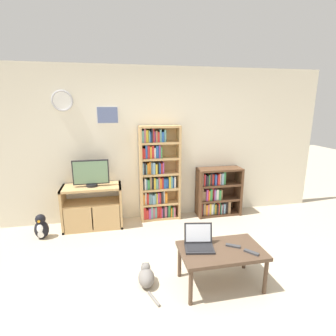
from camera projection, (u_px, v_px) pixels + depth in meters
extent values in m
plane|color=#BCAD93|center=(193.00, 300.00, 2.74)|extent=(18.00, 18.00, 0.00)
cube|color=beige|center=(157.00, 145.00, 4.54)|extent=(6.03, 0.06, 2.60)
torus|color=#B2B2B7|center=(62.00, 101.00, 4.04)|extent=(0.33, 0.04, 0.33)
cylinder|color=white|center=(62.00, 101.00, 4.04)|extent=(0.27, 0.02, 0.27)
cube|color=silver|center=(108.00, 115.00, 4.23)|extent=(0.35, 0.01, 0.27)
cube|color=slate|center=(108.00, 115.00, 4.22)|extent=(0.32, 0.02, 0.25)
cube|color=tan|center=(64.00, 209.00, 4.21)|extent=(0.04, 0.43, 0.70)
cube|color=tan|center=(121.00, 204.00, 4.38)|extent=(0.04, 0.43, 0.70)
cube|color=tan|center=(91.00, 187.00, 4.22)|extent=(0.94, 0.43, 0.04)
cube|color=tan|center=(94.00, 225.00, 4.37)|extent=(0.94, 0.43, 0.04)
cube|color=tan|center=(92.00, 203.00, 4.28)|extent=(0.87, 0.40, 0.04)
cube|color=tan|center=(78.00, 220.00, 4.09)|extent=(0.42, 0.02, 0.39)
cube|color=tan|center=(106.00, 218.00, 4.17)|extent=(0.42, 0.02, 0.39)
cylinder|color=black|center=(92.00, 185.00, 4.20)|extent=(0.18, 0.18, 0.04)
cube|color=black|center=(91.00, 172.00, 4.15)|extent=(0.56, 0.05, 0.39)
cube|color=slate|center=(91.00, 172.00, 4.12)|extent=(0.52, 0.01, 0.36)
cube|color=tan|center=(141.00, 175.00, 4.43)|extent=(0.04, 0.25, 1.65)
cube|color=tan|center=(178.00, 173.00, 4.56)|extent=(0.04, 0.25, 1.65)
cube|color=tan|center=(159.00, 172.00, 4.60)|extent=(0.69, 0.02, 1.65)
cube|color=tan|center=(160.00, 217.00, 4.69)|extent=(0.62, 0.21, 0.04)
cube|color=tan|center=(160.00, 203.00, 4.62)|extent=(0.62, 0.21, 0.04)
cube|color=tan|center=(160.00, 189.00, 4.56)|extent=(0.62, 0.21, 0.04)
cube|color=tan|center=(160.00, 174.00, 4.49)|extent=(0.62, 0.21, 0.04)
cube|color=tan|center=(160.00, 159.00, 4.43)|extent=(0.62, 0.21, 0.04)
cube|color=tan|center=(160.00, 143.00, 4.37)|extent=(0.62, 0.21, 0.04)
cube|color=tan|center=(160.00, 127.00, 4.30)|extent=(0.62, 0.21, 0.04)
cube|color=red|center=(144.00, 212.00, 4.60)|extent=(0.04, 0.19, 0.22)
cube|color=red|center=(147.00, 213.00, 4.62)|extent=(0.04, 0.19, 0.17)
cube|color=#9E4293|center=(149.00, 212.00, 4.62)|extent=(0.04, 0.19, 0.20)
cube|color=#5B9389|center=(151.00, 211.00, 4.63)|extent=(0.03, 0.18, 0.21)
cube|color=#B75B70|center=(153.00, 212.00, 4.65)|extent=(0.04, 0.15, 0.19)
cube|color=#5B9389|center=(155.00, 211.00, 4.65)|extent=(0.03, 0.15, 0.20)
cube|color=red|center=(158.00, 211.00, 4.66)|extent=(0.04, 0.15, 0.20)
cube|color=red|center=(160.00, 211.00, 4.66)|extent=(0.02, 0.18, 0.20)
cube|color=#9E4293|center=(161.00, 212.00, 4.67)|extent=(0.02, 0.17, 0.17)
cube|color=#232328|center=(163.00, 211.00, 4.68)|extent=(0.03, 0.17, 0.19)
cube|color=#B75B70|center=(165.00, 210.00, 4.68)|extent=(0.04, 0.17, 0.20)
cube|color=#232328|center=(167.00, 210.00, 4.69)|extent=(0.02, 0.17, 0.20)
cube|color=#388947|center=(169.00, 210.00, 4.70)|extent=(0.04, 0.16, 0.22)
cube|color=orange|center=(171.00, 211.00, 4.70)|extent=(0.02, 0.19, 0.16)
cube|color=#388947|center=(172.00, 211.00, 4.71)|extent=(0.02, 0.19, 0.17)
cube|color=#B75B70|center=(173.00, 210.00, 4.71)|extent=(0.03, 0.19, 0.18)
cube|color=orange|center=(144.00, 198.00, 4.55)|extent=(0.02, 0.17, 0.18)
cube|color=white|center=(145.00, 197.00, 4.56)|extent=(0.03, 0.15, 0.20)
cube|color=red|center=(148.00, 198.00, 4.56)|extent=(0.03, 0.18, 0.19)
cube|color=#5B9389|center=(149.00, 198.00, 4.56)|extent=(0.02, 0.19, 0.19)
cube|color=#759EB7|center=(151.00, 198.00, 4.57)|extent=(0.03, 0.17, 0.18)
cube|color=#759EB7|center=(153.00, 198.00, 4.58)|extent=(0.04, 0.19, 0.16)
cube|color=#5B9389|center=(155.00, 197.00, 4.58)|extent=(0.02, 0.18, 0.19)
cube|color=gold|center=(156.00, 197.00, 4.59)|extent=(0.02, 0.19, 0.19)
cube|color=#9E4293|center=(158.00, 197.00, 4.60)|extent=(0.02, 0.17, 0.20)
cube|color=red|center=(159.00, 197.00, 4.60)|extent=(0.03, 0.17, 0.19)
cube|color=#232328|center=(162.00, 196.00, 4.60)|extent=(0.04, 0.19, 0.22)
cube|color=white|center=(164.00, 196.00, 4.62)|extent=(0.02, 0.16, 0.22)
cube|color=orange|center=(165.00, 197.00, 4.63)|extent=(0.04, 0.17, 0.18)
cube|color=#232328|center=(143.00, 184.00, 4.48)|extent=(0.02, 0.18, 0.17)
cube|color=white|center=(145.00, 183.00, 4.49)|extent=(0.02, 0.18, 0.19)
cube|color=#759EB7|center=(146.00, 183.00, 4.50)|extent=(0.02, 0.16, 0.18)
cube|color=#388947|center=(148.00, 184.00, 4.50)|extent=(0.04, 0.17, 0.17)
cube|color=#93704C|center=(150.00, 182.00, 4.50)|extent=(0.03, 0.17, 0.22)
cube|color=#232328|center=(152.00, 182.00, 4.52)|extent=(0.03, 0.16, 0.20)
cube|color=gold|center=(154.00, 183.00, 4.51)|extent=(0.03, 0.19, 0.20)
cube|color=#5B9389|center=(156.00, 183.00, 4.53)|extent=(0.04, 0.18, 0.18)
cube|color=#B75B70|center=(159.00, 182.00, 4.53)|extent=(0.02, 0.18, 0.20)
cube|color=orange|center=(160.00, 183.00, 4.54)|extent=(0.03, 0.16, 0.18)
cube|color=red|center=(162.00, 182.00, 4.55)|extent=(0.03, 0.17, 0.19)
cube|color=#2856A8|center=(164.00, 183.00, 4.55)|extent=(0.04, 0.18, 0.18)
cube|color=#2856A8|center=(167.00, 183.00, 4.57)|extent=(0.04, 0.16, 0.17)
cube|color=gold|center=(169.00, 181.00, 4.57)|extent=(0.03, 0.18, 0.21)
cube|color=#5B9389|center=(171.00, 181.00, 4.57)|extent=(0.03, 0.18, 0.21)
cube|color=#2856A8|center=(172.00, 182.00, 4.59)|extent=(0.02, 0.15, 0.18)
cube|color=white|center=(174.00, 181.00, 4.59)|extent=(0.03, 0.17, 0.20)
cube|color=#759EB7|center=(143.00, 168.00, 4.42)|extent=(0.02, 0.16, 0.19)
cube|color=#232328|center=(144.00, 168.00, 4.43)|extent=(0.03, 0.17, 0.20)
cube|color=#5B9389|center=(146.00, 169.00, 4.44)|extent=(0.02, 0.16, 0.17)
cube|color=orange|center=(148.00, 168.00, 4.44)|extent=(0.03, 0.15, 0.19)
cube|color=orange|center=(150.00, 167.00, 4.44)|extent=(0.03, 0.16, 0.21)
cube|color=#759EB7|center=(151.00, 168.00, 4.45)|extent=(0.02, 0.18, 0.20)
cube|color=#759EB7|center=(153.00, 167.00, 4.45)|extent=(0.04, 0.19, 0.20)
cube|color=gold|center=(156.00, 168.00, 4.46)|extent=(0.03, 0.19, 0.17)
cube|color=#232328|center=(158.00, 167.00, 4.47)|extent=(0.03, 0.15, 0.19)
cube|color=#2856A8|center=(159.00, 168.00, 4.47)|extent=(0.02, 0.18, 0.18)
cube|color=red|center=(161.00, 168.00, 4.48)|extent=(0.03, 0.17, 0.18)
cube|color=#9E4293|center=(163.00, 167.00, 4.48)|extent=(0.02, 0.18, 0.19)
cube|color=red|center=(143.00, 153.00, 4.36)|extent=(0.03, 0.16, 0.17)
cube|color=red|center=(144.00, 153.00, 4.36)|extent=(0.02, 0.18, 0.17)
cube|color=#2856A8|center=(146.00, 151.00, 4.37)|extent=(0.03, 0.17, 0.22)
cube|color=red|center=(148.00, 152.00, 4.37)|extent=(0.04, 0.17, 0.21)
cube|color=gold|center=(150.00, 152.00, 4.38)|extent=(0.02, 0.17, 0.20)
cube|color=red|center=(152.00, 152.00, 4.39)|extent=(0.04, 0.16, 0.21)
cube|color=white|center=(154.00, 153.00, 4.40)|extent=(0.02, 0.16, 0.17)
cube|color=#2856A8|center=(157.00, 151.00, 4.40)|extent=(0.04, 0.16, 0.21)
cube|color=#9E4293|center=(159.00, 151.00, 4.41)|extent=(0.03, 0.17, 0.22)
cube|color=#388947|center=(161.00, 152.00, 4.41)|extent=(0.02, 0.18, 0.19)
cube|color=#5B9389|center=(143.00, 136.00, 4.29)|extent=(0.04, 0.17, 0.19)
cube|color=#B75B70|center=(144.00, 135.00, 4.30)|extent=(0.02, 0.17, 0.22)
cube|color=gold|center=(147.00, 136.00, 4.31)|extent=(0.04, 0.15, 0.20)
cube|color=#5B9389|center=(149.00, 136.00, 4.31)|extent=(0.02, 0.17, 0.20)
cube|color=#2856A8|center=(150.00, 137.00, 4.33)|extent=(0.02, 0.16, 0.17)
cube|color=#232328|center=(152.00, 135.00, 4.32)|extent=(0.02, 0.19, 0.22)
cube|color=red|center=(153.00, 135.00, 4.33)|extent=(0.02, 0.16, 0.22)
cube|color=#9E4293|center=(154.00, 137.00, 4.34)|extent=(0.02, 0.15, 0.18)
cube|color=#93704C|center=(156.00, 136.00, 4.34)|extent=(0.03, 0.18, 0.19)
cube|color=red|center=(158.00, 137.00, 4.35)|extent=(0.04, 0.16, 0.17)
cube|color=#5B9389|center=(160.00, 135.00, 4.35)|extent=(0.03, 0.16, 0.21)
cube|color=#2856A8|center=(162.00, 137.00, 4.36)|extent=(0.04, 0.17, 0.16)
cube|color=#5B9389|center=(164.00, 136.00, 4.37)|extent=(0.03, 0.16, 0.20)
cube|color=brown|center=(199.00, 193.00, 4.69)|extent=(0.04, 0.32, 0.88)
cube|color=brown|center=(238.00, 190.00, 4.84)|extent=(0.04, 0.32, 0.88)
cube|color=brown|center=(216.00, 189.00, 4.90)|extent=(0.80, 0.02, 0.88)
cube|color=brown|center=(218.00, 213.00, 4.86)|extent=(0.73, 0.28, 0.04)
cube|color=brown|center=(218.00, 199.00, 4.79)|extent=(0.73, 0.28, 0.04)
cube|color=brown|center=(219.00, 184.00, 4.73)|extent=(0.73, 0.28, 0.04)
cube|color=brown|center=(220.00, 169.00, 4.66)|extent=(0.73, 0.28, 0.04)
cube|color=red|center=(200.00, 208.00, 4.77)|extent=(0.02, 0.23, 0.23)
cube|color=#232328|center=(201.00, 208.00, 4.78)|extent=(0.02, 0.24, 0.22)
cube|color=#93704C|center=(203.00, 208.00, 4.79)|extent=(0.04, 0.23, 0.22)
cube|color=orange|center=(205.00, 208.00, 4.80)|extent=(0.03, 0.23, 0.19)
cube|color=#B75B70|center=(207.00, 208.00, 4.80)|extent=(0.03, 0.23, 0.21)
cube|color=gold|center=(208.00, 207.00, 4.81)|extent=(0.04, 0.21, 0.21)
cube|color=white|center=(210.00, 207.00, 4.82)|extent=(0.04, 0.21, 0.20)
cube|color=#5B9389|center=(212.00, 206.00, 4.83)|extent=(0.02, 0.20, 0.23)
cube|color=gold|center=(214.00, 208.00, 4.84)|extent=(0.04, 0.20, 0.18)
cube|color=#232328|center=(216.00, 208.00, 4.83)|extent=(0.02, 0.25, 0.19)
cube|color=red|center=(217.00, 207.00, 4.84)|extent=(0.02, 0.24, 0.21)
cube|color=#388947|center=(218.00, 206.00, 4.85)|extent=(0.03, 0.20, 0.23)
cube|color=#5B9389|center=(219.00, 207.00, 4.85)|extent=(0.02, 0.24, 0.18)
cube|color=#B75B70|center=(221.00, 207.00, 4.87)|extent=(0.02, 0.20, 0.18)
cube|color=#759EB7|center=(222.00, 207.00, 4.87)|extent=(0.03, 0.23, 0.19)
cube|color=#232328|center=(224.00, 206.00, 4.88)|extent=(0.04, 0.20, 0.23)
cube|color=#93704C|center=(227.00, 206.00, 4.87)|extent=(0.04, 0.24, 0.23)
cube|color=#93704C|center=(201.00, 193.00, 4.71)|extent=(0.04, 0.22, 0.22)
cube|color=#93704C|center=(203.00, 194.00, 4.73)|extent=(0.04, 0.22, 0.17)
cube|color=#9E4293|center=(205.00, 194.00, 4.72)|extent=(0.02, 0.26, 0.21)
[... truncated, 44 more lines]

